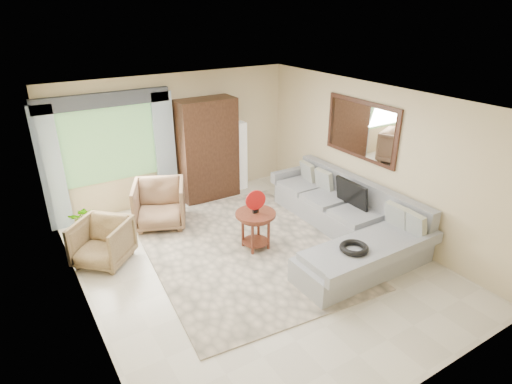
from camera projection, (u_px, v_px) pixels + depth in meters
ground at (254, 262)px, 6.88m from camera, size 6.00×6.00×0.00m
area_rug at (244, 249)px, 7.22m from camera, size 3.36×4.26×0.02m
sectional_sofa at (346, 224)px, 7.49m from camera, size 2.30×3.46×0.90m
tv_screen at (352, 194)px, 7.59m from camera, size 0.14×0.74×0.48m
garden_hose at (354, 248)px, 6.24m from camera, size 0.43×0.43×0.09m
coffee_table at (256, 230)px, 7.13m from camera, size 0.67×0.67×0.67m
red_disc at (256, 200)px, 6.91m from camera, size 0.34×0.09×0.34m
armchair_left at (102, 242)px, 6.75m from camera, size 1.12×1.12×0.73m
armchair_right at (160, 204)px, 7.88m from camera, size 1.20×1.22×0.85m
potted_plant at (85, 220)px, 7.63m from camera, size 0.62×0.58×0.56m
armoire at (208, 150)px, 8.83m from camera, size 1.20×0.55×2.10m
floor_lamp at (240, 156)px, 9.38m from camera, size 0.24×0.24×1.50m
window at (109, 145)px, 7.96m from camera, size 1.80×0.04×1.40m
curtain_left at (51, 170)px, 7.48m from camera, size 0.40×0.08×2.30m
curtain_right at (165, 150)px, 8.50m from camera, size 0.40×0.08×2.30m
valance at (103, 100)px, 7.56m from camera, size 2.40×0.12×0.26m
wall_mirror at (361, 130)px, 7.63m from camera, size 0.05×1.70×1.05m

